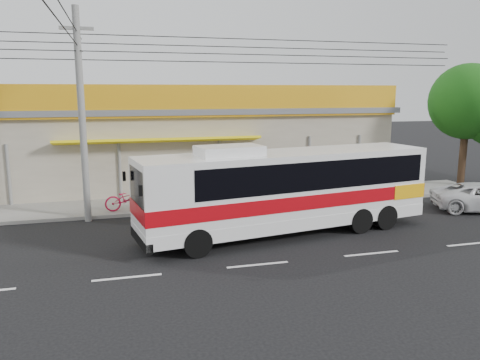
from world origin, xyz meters
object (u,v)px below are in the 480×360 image
at_px(coach_bus, 291,185).
at_px(tree_near, 470,104).
at_px(motorbike_red, 128,198).
at_px(utility_pole, 77,45).

xyz_separation_m(coach_bus, tree_near, (12.70, 5.75, 2.80)).
height_order(motorbike_red, tree_near, tree_near).
xyz_separation_m(motorbike_red, utility_pole, (-1.70, -0.84, 6.45)).
relative_size(coach_bus, utility_pole, 0.34).
distance_m(utility_pole, tree_near, 20.55).
bearing_deg(tree_near, motorbike_red, -176.63).
relative_size(motorbike_red, tree_near, 0.30).
bearing_deg(motorbike_red, tree_near, -92.48).
relative_size(coach_bus, tree_near, 1.68).
bearing_deg(tree_near, utility_pole, -174.55).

